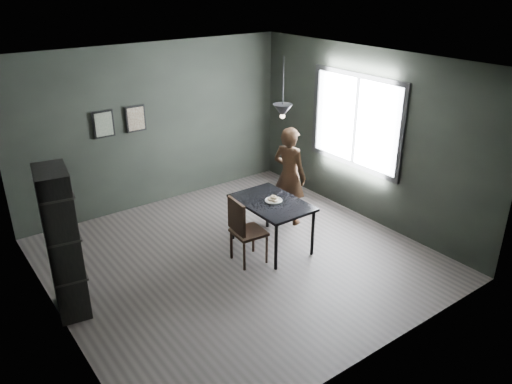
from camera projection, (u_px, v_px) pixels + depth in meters
ground at (239, 258)px, 7.28m from camera, size 5.00×5.00×0.00m
back_wall at (155, 126)px, 8.55m from camera, size 5.00×0.10×2.80m
ceiling at (236, 63)px, 6.14m from camera, size 5.00×5.00×0.02m
window_assembly at (356, 121)px, 8.11m from camera, size 0.04×1.96×1.56m
cafe_table at (272, 206)px, 7.33m from camera, size 0.80×1.20×0.75m
white_plate at (274, 201)px, 7.31m from camera, size 0.23×0.23×0.01m
donut_pile at (274, 199)px, 7.29m from camera, size 0.18×0.17×0.08m
woman at (289, 176)px, 8.04m from camera, size 0.55×0.68×1.63m
wood_chair at (243, 227)px, 6.96m from camera, size 0.47×0.47×1.00m
shelf_unit at (63, 243)px, 5.82m from camera, size 0.45×0.67×1.85m
pendant_lamp at (283, 111)px, 6.98m from camera, size 0.28×0.28×0.86m
framed_print_left at (104, 124)px, 7.96m from camera, size 0.34×0.04×0.44m
framed_print_right at (136, 119)px, 8.26m from camera, size 0.34×0.04×0.44m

